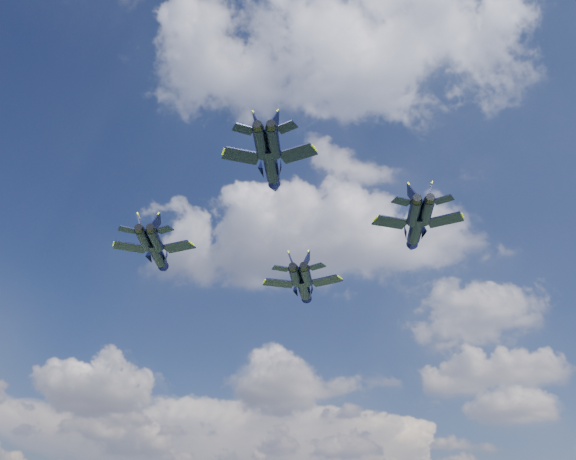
# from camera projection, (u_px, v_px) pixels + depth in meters

# --- Properties ---
(jet_lead) EXTENTS (14.20, 18.21, 4.36)m
(jet_lead) POSITION_uv_depth(u_px,v_px,m) (304.00, 288.00, 101.16)
(jet_lead) COLOR black
(jet_left) EXTENTS (12.55, 16.59, 3.91)m
(jet_left) POSITION_uv_depth(u_px,v_px,m) (158.00, 254.00, 88.14)
(jet_left) COLOR black
(jet_right) EXTENTS (13.49, 17.49, 4.16)m
(jet_right) POSITION_uv_depth(u_px,v_px,m) (415.00, 230.00, 85.28)
(jet_right) COLOR black
(jet_slot) EXTENTS (11.15, 14.49, 3.44)m
(jet_slot) POSITION_uv_depth(u_px,v_px,m) (271.00, 166.00, 66.79)
(jet_slot) COLOR black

